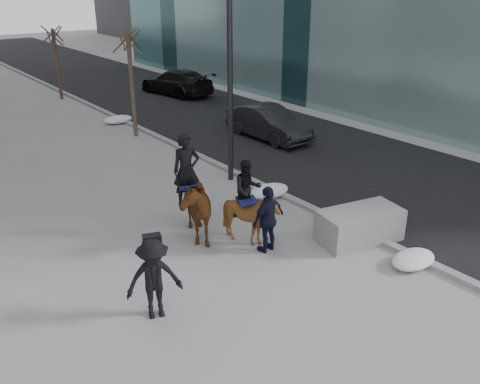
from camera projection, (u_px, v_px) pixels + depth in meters
ground at (270, 264)px, 12.35m from camera, size 120.00×120.00×0.00m
road at (244, 127)px, 23.57m from camera, size 8.00×90.00×0.01m
curb at (169, 142)px, 21.31m from camera, size 0.25×90.00×0.12m
planter at (360, 225)px, 13.31m from camera, size 2.35×1.52×0.87m
car_near at (268, 123)px, 21.69m from camera, size 1.50×4.22×1.39m
car_far at (176, 82)px, 29.95m from camera, size 2.84×5.31×1.46m
tree_near at (131, 79)px, 21.36m from camera, size 1.20×1.20×4.92m
tree_far at (57, 61)px, 28.21m from camera, size 1.20×1.20×4.29m
mounted_left at (190, 201)px, 13.27m from camera, size 1.67×2.39×2.82m
mounted_right at (250, 211)px, 13.03m from camera, size 1.59×1.67×2.24m
feeder at (268, 219)px, 12.64m from camera, size 1.07×0.91×1.75m
camera_crew at (154, 279)px, 10.13m from camera, size 1.28×0.98×1.75m
lamppost at (232, 28)px, 15.50m from camera, size 0.25×1.53×9.09m
snow_piles at (223, 169)px, 17.95m from camera, size 1.39×17.24×0.35m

